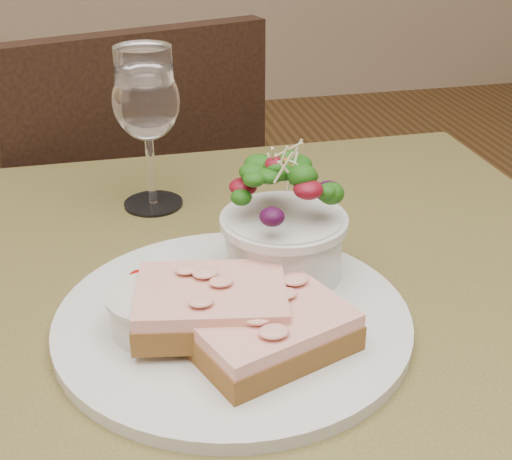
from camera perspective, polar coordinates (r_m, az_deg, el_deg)
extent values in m
cube|color=#493E1F|center=(0.67, -0.94, -7.56)|extent=(0.80, 0.80, 0.04)
cylinder|color=black|center=(1.25, 11.43, -10.80)|extent=(0.05, 0.05, 0.71)
cube|color=black|center=(1.40, -11.20, -1.58)|extent=(0.52, 0.52, 0.04)
cube|color=black|center=(1.14, -8.97, 4.30)|extent=(0.41, 0.16, 0.45)
cube|color=black|center=(1.52, -10.44, -9.03)|extent=(0.45, 0.45, 0.45)
cylinder|color=silver|center=(0.63, -1.86, -7.22)|extent=(0.31, 0.31, 0.01)
cube|color=#4B3114|center=(0.58, 1.07, -8.45)|extent=(0.15, 0.13, 0.02)
cube|color=#F9E7BD|center=(0.57, 1.08, -7.08)|extent=(0.15, 0.13, 0.01)
cube|color=#4B3114|center=(0.60, -3.56, -6.46)|extent=(0.14, 0.11, 0.02)
cube|color=#F9E7BD|center=(0.59, -3.60, -5.10)|extent=(0.14, 0.11, 0.01)
cylinder|color=beige|center=(0.61, -8.11, -6.50)|extent=(0.07, 0.07, 0.04)
cylinder|color=olive|center=(0.60, -8.21, -5.31)|extent=(0.06, 0.06, 0.01)
cylinder|color=silver|center=(0.67, 2.21, -1.19)|extent=(0.11, 0.11, 0.06)
ellipsoid|color=#0C3D0B|center=(0.65, 2.30, 3.16)|extent=(0.10, 0.10, 0.06)
ellipsoid|color=#0C3D0B|center=(0.68, -8.12, -3.87)|extent=(0.04, 0.04, 0.01)
sphere|color=#9A0F08|center=(0.66, -9.35, -4.07)|extent=(0.02, 0.02, 0.02)
cylinder|color=white|center=(0.86, -8.20, 2.11)|extent=(0.07, 0.07, 0.00)
cylinder|color=white|center=(0.84, -8.41, 5.00)|extent=(0.01, 0.01, 0.09)
ellipsoid|color=white|center=(0.81, -8.80, 10.21)|extent=(0.08, 0.08, 0.09)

